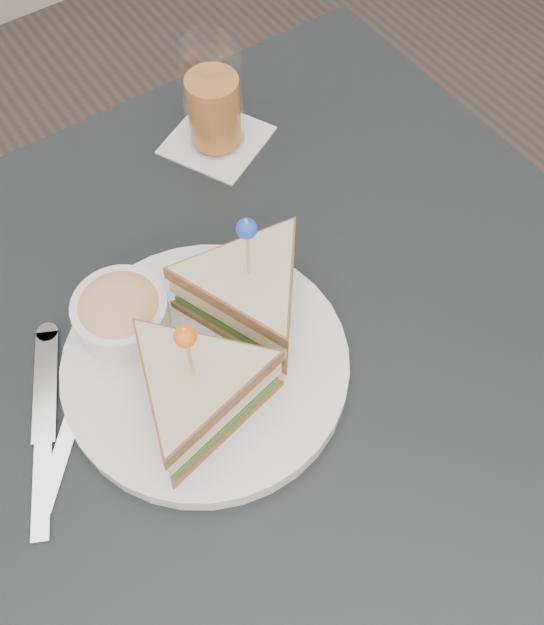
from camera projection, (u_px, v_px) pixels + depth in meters
The scene contains 6 objects.
ground_plane at pixel (271, 537), 1.33m from camera, with size 3.50×3.50×0.00m, color #3F3833.
table at pixel (270, 384), 0.76m from camera, with size 0.80×0.80×0.75m.
plate_meal at pixel (210, 343), 0.65m from camera, with size 0.35×0.35×0.16m.
cutlery_fork at pixel (81, 391), 0.67m from camera, with size 0.16×0.17×0.01m.
cutlery_knife at pixel (44, 434), 0.65m from camera, with size 0.11×0.21×0.01m.
drink_set at pixel (213, 102), 0.79m from camera, with size 0.15×0.15×0.14m.
Camera 1 is at (-0.19, -0.27, 1.36)m, focal length 40.00 mm.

